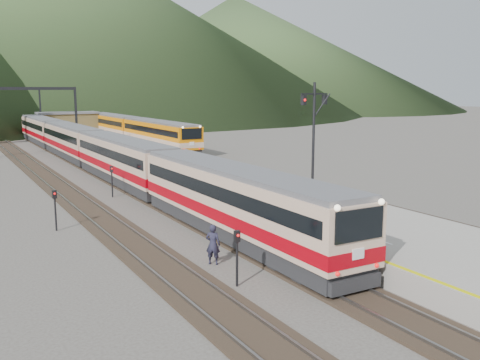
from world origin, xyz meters
TOP-DOWN VIEW (x-y plane):
  - ground at (0.00, 0.00)m, footprint 400.00×400.00m
  - track_main at (0.00, 40.00)m, footprint 2.60×200.00m
  - track_far at (-5.00, 40.00)m, footprint 2.60×200.00m
  - track_second at (11.50, 40.00)m, footprint 2.60×200.00m
  - platform at (5.60, 38.00)m, footprint 8.00×100.00m
  - gantry_near at (-2.85, 55.00)m, footprint 9.55×0.25m
  - gantry_far at (-2.85, 80.00)m, footprint 9.55×0.25m
  - station_shed at (5.60, 78.00)m, footprint 9.40×4.40m
  - hill_b at (30.00, 230.00)m, footprint 220.00×220.00m
  - hill_c at (110.00, 210.00)m, footprint 160.00×160.00m
  - main_train at (0.00, 40.48)m, footprint 2.75×75.34m
  - second_train at (11.50, 62.75)m, footprint 2.95×40.15m
  - signal_mast at (3.99, 10.83)m, footprint 2.13×0.74m
  - short_signal_a at (-3.26, 6.09)m, footprint 0.22×0.16m
  - short_signal_b at (-2.41, 26.00)m, footprint 0.27×0.23m
  - short_signal_c at (-7.80, 18.37)m, footprint 0.24×0.19m
  - worker at (-2.86, 8.99)m, footprint 0.78×0.78m

SIDE VIEW (x-z plane):
  - ground at x=0.00m, z-range 0.00..0.00m
  - track_main at x=0.00m, z-range -0.05..0.18m
  - track_far at x=-5.00m, z-range -0.05..0.18m
  - track_second at x=11.50m, z-range -0.05..0.18m
  - platform at x=5.60m, z-range 0.00..1.00m
  - worker at x=-2.86m, z-range 0.00..1.83m
  - short_signal_a at x=-3.26m, z-range 0.33..2.60m
  - short_signal_b at x=-2.41m, z-range 0.33..2.60m
  - short_signal_c at x=-7.80m, z-range 0.33..2.60m
  - main_train at x=0.00m, z-range 0.23..3.58m
  - second_train at x=11.50m, z-range 0.23..3.83m
  - station_shed at x=5.60m, z-range 1.02..4.12m
  - signal_mast at x=3.99m, z-range 1.77..8.84m
  - gantry_near at x=-2.85m, z-range 1.59..9.59m
  - gantry_far at x=-2.85m, z-range 1.59..9.59m
  - hill_c at x=110.00m, z-range 0.00..50.00m
  - hill_b at x=30.00m, z-range 0.00..75.00m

